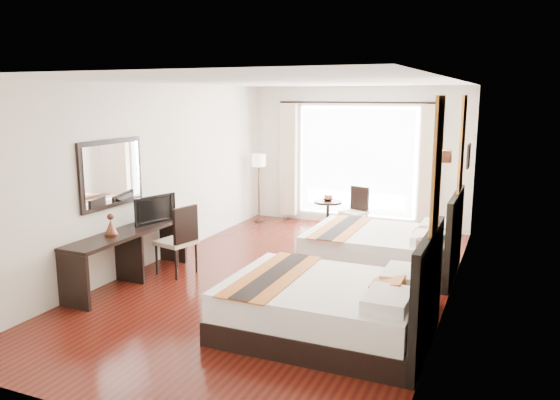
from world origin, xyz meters
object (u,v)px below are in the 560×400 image
at_px(bed_far, 385,248).
at_px(nightstand, 421,292).
at_px(bed_near, 332,306).
at_px(side_table, 328,217).
at_px(vase, 420,270).
at_px(table_lamp, 426,249).
at_px(floor_lamp, 259,165).
at_px(desk_chair, 177,253).
at_px(television, 152,209).
at_px(window_chair, 354,220).
at_px(console_desk, 129,256).
at_px(fruit_bowl, 328,199).

bearing_deg(bed_far, nightstand, -61.58).
bearing_deg(bed_near, side_table, 109.04).
xyz_separation_m(bed_near, vase, (0.79, 0.96, 0.23)).
bearing_deg(side_table, vase, -55.85).
height_order(table_lamp, floor_lamp, floor_lamp).
relative_size(table_lamp, side_table, 0.62).
relative_size(bed_near, desk_chair, 2.15).
xyz_separation_m(vase, television, (-3.94, 0.09, 0.40)).
bearing_deg(window_chair, bed_near, 31.99).
height_order(nightstand, television, television).
distance_m(desk_chair, floor_lamp, 3.69).
distance_m(bed_near, table_lamp, 1.50).
bearing_deg(television, desk_chair, -69.99).
height_order(console_desk, window_chair, window_chair).
xyz_separation_m(bed_far, window_chair, (-1.00, 1.81, -0.04)).
relative_size(nightstand, desk_chair, 0.45).
distance_m(floor_lamp, side_table, 1.88).
relative_size(bed_near, floor_lamp, 1.58).
distance_m(bed_far, window_chair, 2.07).
xyz_separation_m(vase, floor_lamp, (-3.90, 3.69, 0.64)).
height_order(floor_lamp, fruit_bowl, floor_lamp).
xyz_separation_m(desk_chair, floor_lamp, (-0.36, 3.57, 0.88)).
distance_m(nightstand, side_table, 3.93).
relative_size(console_desk, side_table, 3.52).
bearing_deg(console_desk, desk_chair, 54.05).
height_order(nightstand, console_desk, console_desk).
bearing_deg(bed_far, fruit_bowl, 130.39).
height_order(side_table, window_chair, window_chair).
relative_size(vase, desk_chair, 0.12).
height_order(bed_near, table_lamp, bed_near).
xyz_separation_m(fruit_bowl, window_chair, (0.52, 0.02, -0.37)).
distance_m(nightstand, table_lamp, 0.54).
distance_m(table_lamp, vase, 0.30).
distance_m(bed_near, nightstand, 1.39).
bearing_deg(bed_near, floor_lamp, 123.81).
bearing_deg(bed_far, desk_chair, -151.96).
xyz_separation_m(nightstand, console_desk, (-3.97, -0.62, 0.15)).
height_order(bed_near, side_table, bed_near).
height_order(bed_far, fruit_bowl, bed_far).
bearing_deg(bed_near, console_desk, 170.90).
distance_m(vase, floor_lamp, 5.41).
xyz_separation_m(bed_near, table_lamp, (0.82, 1.18, 0.44)).
bearing_deg(desk_chair, fruit_bowl, -98.31).
relative_size(console_desk, fruit_bowl, 10.23).
height_order(side_table, fruit_bowl, fruit_bowl).
bearing_deg(television, console_desk, -165.86).
relative_size(bed_far, vase, 18.10).
relative_size(bed_near, side_table, 3.60).
relative_size(desk_chair, floor_lamp, 0.73).
bearing_deg(desk_chair, vase, -169.26).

